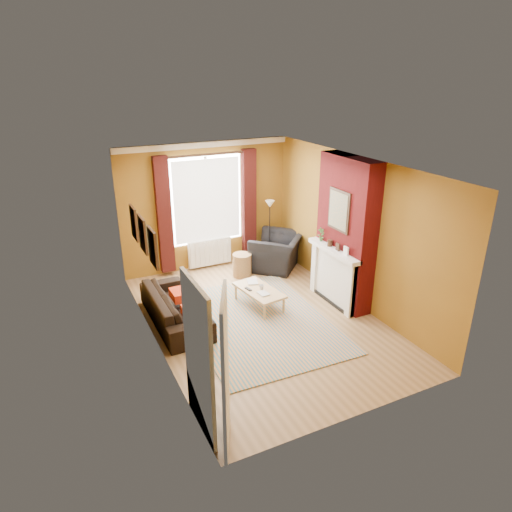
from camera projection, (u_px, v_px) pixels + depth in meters
name	position (u px, v px, depth m)	size (l,w,h in m)	color
ground	(262.00, 319.00, 8.25)	(5.50, 5.50, 0.00)	brown
room_walls	(287.00, 238.00, 8.21)	(3.82, 5.54, 2.83)	brown
striped_rug	(258.00, 321.00, 8.17)	(2.49, 3.37, 0.02)	teal
sofa	(175.00, 307.00, 8.06)	(2.02, 0.79, 0.59)	black
armchair	(277.00, 251.00, 10.28)	(1.18, 1.03, 0.77)	black
coffee_table	(259.00, 291.00, 8.59)	(0.69, 1.15, 0.36)	tan
wicker_stool	(242.00, 265.00, 9.89)	(0.49, 0.49, 0.51)	olive
floor_lamp	(270.00, 214.00, 10.37)	(0.24, 0.24, 1.45)	black
book_a	(259.00, 294.00, 8.35)	(0.17, 0.23, 0.02)	#999999
book_b	(247.00, 282.00, 8.84)	(0.20, 0.27, 0.02)	#999999
mug	(262.00, 287.00, 8.56)	(0.09, 0.09, 0.09)	#999999
tv_remote	(248.00, 289.00, 8.55)	(0.08, 0.18, 0.02)	black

